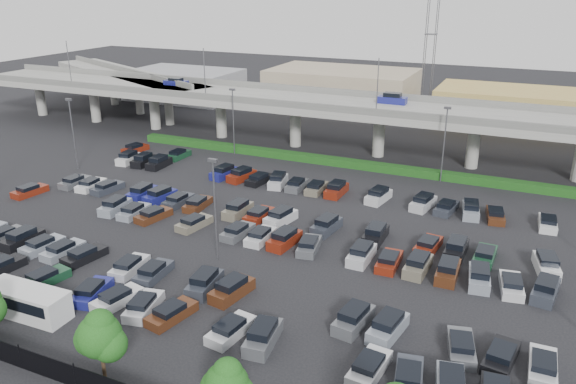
{
  "coord_description": "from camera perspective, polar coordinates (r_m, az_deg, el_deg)",
  "views": [
    {
      "loc": [
        26.47,
        -50.11,
        25.67
      ],
      "look_at": [
        0.89,
        6.99,
        2.0
      ],
      "focal_mm": 35.0,
      "sensor_mm": 36.0,
      "label": 1
    }
  ],
  "objects": [
    {
      "name": "comm_tower",
      "position": [
        126.53,
        14.36,
        15.55
      ],
      "size": [
        2.4,
        2.4,
        30.0
      ],
      "color": "#504F55",
      "rests_on": "ground"
    },
    {
      "name": "fence",
      "position": [
        42.49,
        -21.87,
        -16.67
      ],
      "size": [
        70.0,
        0.1,
        2.0
      ],
      "color": "black",
      "rests_on": "ground"
    },
    {
      "name": "distant_buildings",
      "position": [
        114.92,
        16.84,
        8.84
      ],
      "size": [
        138.0,
        24.0,
        9.0
      ],
      "color": "gray",
      "rests_on": "ground"
    },
    {
      "name": "hedge",
      "position": [
        83.51,
        4.51,
        3.15
      ],
      "size": [
        66.0,
        1.6,
        1.1
      ],
      "primitive_type": "cube",
      "color": "#124114",
      "rests_on": "ground"
    },
    {
      "name": "tree_row",
      "position": [
        41.36,
        -20.14,
        -13.1
      ],
      "size": [
        65.07,
        3.66,
        5.94
      ],
      "color": "#332316",
      "rests_on": "ground"
    },
    {
      "name": "ground",
      "position": [
        62.21,
        -3.39,
        -3.69
      ],
      "size": [
        280.0,
        280.0,
        0.0
      ],
      "primitive_type": "plane",
      "color": "black"
    },
    {
      "name": "parked_cars",
      "position": [
        59.46,
        -3.97,
        -4.24
      ],
      "size": [
        63.08,
        41.66,
        1.67
      ],
      "color": "gray",
      "rests_on": "ground"
    },
    {
      "name": "shuttle_bus",
      "position": [
        50.97,
        -25.0,
        -9.99
      ],
      "size": [
        7.5,
        2.69,
        2.4
      ],
      "color": "silver",
      "rests_on": "ground"
    },
    {
      "name": "on_ramp",
      "position": [
        123.31,
        -16.13,
        11.15
      ],
      "size": [
        50.93,
        30.13,
        8.8
      ],
      "color": "gray",
      "rests_on": "ground"
    },
    {
      "name": "overpass",
      "position": [
        88.35,
        6.06,
        8.38
      ],
      "size": [
        150.0,
        13.0,
        15.8
      ],
      "color": "gray",
      "rests_on": "ground"
    },
    {
      "name": "light_poles",
      "position": [
        63.47,
        -5.99,
        2.78
      ],
      "size": [
        66.9,
        48.38,
        10.3
      ],
      "color": "#504F55",
      "rests_on": "ground"
    }
  ]
}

